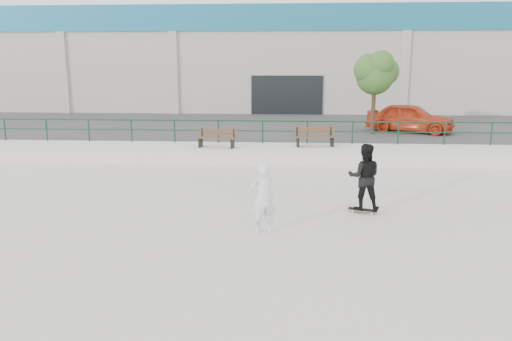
# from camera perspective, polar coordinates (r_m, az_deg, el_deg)

# --- Properties ---
(ground) EXTENTS (120.00, 120.00, 0.00)m
(ground) POSITION_cam_1_polar(r_m,az_deg,el_deg) (12.09, 2.71, -7.25)
(ground) COLOR beige
(ground) RESTS_ON ground
(ledge) EXTENTS (30.00, 3.00, 0.50)m
(ledge) POSITION_cam_1_polar(r_m,az_deg,el_deg) (21.24, 3.25, 1.91)
(ledge) COLOR silver
(ledge) RESTS_ON ground
(parking_strip) EXTENTS (60.00, 14.00, 0.50)m
(parking_strip) POSITION_cam_1_polar(r_m,az_deg,el_deg) (29.64, 3.44, 4.82)
(parking_strip) COLOR #3F3F3F
(parking_strip) RESTS_ON ground
(railing) EXTENTS (28.00, 0.06, 1.03)m
(railing) POSITION_cam_1_polar(r_m,az_deg,el_deg) (22.37, 3.32, 5.01)
(railing) COLOR #153B24
(railing) RESTS_ON ledge
(commercial_building) EXTENTS (44.20, 16.33, 8.00)m
(commercial_building) POSITION_cam_1_polar(r_m,az_deg,el_deg) (43.40, 3.67, 12.85)
(commercial_building) COLOR beige
(commercial_building) RESTS_ON ground
(bench_left) EXTENTS (1.75, 0.72, 0.78)m
(bench_left) POSITION_cam_1_polar(r_m,az_deg,el_deg) (21.39, -4.51, 3.70)
(bench_left) COLOR brown
(bench_left) RESTS_ON ledge
(bench_right) EXTENTS (1.84, 0.75, 0.82)m
(bench_right) POSITION_cam_1_polar(r_m,az_deg,el_deg) (21.70, 6.72, 3.83)
(bench_right) COLOR brown
(bench_right) RESTS_ON ledge
(tree) EXTENTS (2.33, 2.07, 4.15)m
(tree) POSITION_cam_1_polar(r_m,az_deg,el_deg) (25.95, 13.51, 10.92)
(tree) COLOR #423521
(tree) RESTS_ON parking_strip
(red_car) EXTENTS (4.74, 3.43, 1.50)m
(red_car) POSITION_cam_1_polar(r_m,az_deg,el_deg) (27.29, 17.19, 5.78)
(red_car) COLOR #BD3617
(red_car) RESTS_ON parking_strip
(skateboard) EXTENTS (0.80, 0.44, 0.09)m
(skateboard) POSITION_cam_1_polar(r_m,az_deg,el_deg) (14.05, 12.10, -4.42)
(skateboard) COLOR black
(skateboard) RESTS_ON ground
(standing_skater) EXTENTS (0.93, 0.75, 1.82)m
(standing_skater) POSITION_cam_1_polar(r_m,az_deg,el_deg) (13.82, 12.27, -0.72)
(standing_skater) COLOR black
(standing_skater) RESTS_ON skateboard
(seated_skater) EXTENTS (0.74, 0.62, 1.71)m
(seated_skater) POSITION_cam_1_polar(r_m,az_deg,el_deg) (11.93, 0.79, -3.19)
(seated_skater) COLOR white
(seated_skater) RESTS_ON ground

